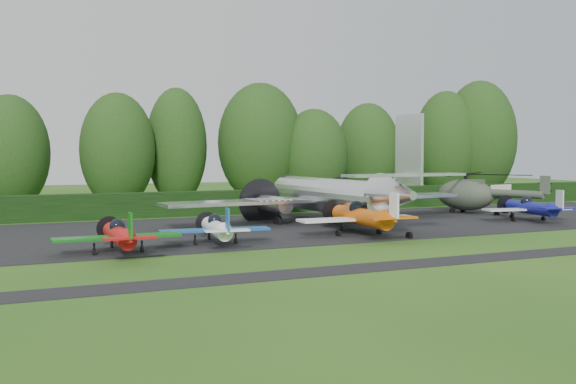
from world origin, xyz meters
name	(u,v)px	position (x,y,z in m)	size (l,w,h in m)	color
ground	(385,245)	(0.00, 0.00, 0.00)	(160.00, 160.00, 0.00)	#235417
apron	(308,226)	(0.00, 10.00, 0.00)	(70.00, 18.00, 0.01)	black
taxiway_verge	(453,261)	(0.00, -6.00, 0.00)	(70.00, 2.00, 0.00)	black
hedgerow	(253,213)	(0.00, 21.00, 0.00)	(90.00, 1.60, 2.00)	black
transport_plane	(331,195)	(1.96, 10.18, 2.16)	(24.13, 18.50, 7.73)	white
light_plane_red	(119,235)	(-14.28, 2.28, 1.02)	(6.41, 6.73, 2.46)	red
light_plane_white	(216,228)	(-8.80, 3.44, 0.99)	(6.20, 6.52, 2.38)	white
light_plane_orange	(361,217)	(0.63, 3.66, 1.24)	(7.75, 8.15, 2.98)	#D3580C
light_plane_blue	(531,208)	(16.46, 5.75, 1.10)	(6.86, 7.21, 2.64)	navy
helicopter	(466,192)	(16.50, 13.17, 1.86)	(10.75, 12.59, 3.46)	#384434
sign_board	(501,191)	(26.38, 19.80, 1.35)	(3.55, 0.13, 2.00)	#3F3326
tree_0	(446,145)	(26.88, 29.46, 6.13)	(7.30, 7.30, 12.29)	black
tree_1	(260,143)	(4.99, 31.85, 6.23)	(8.85, 8.85, 12.48)	black
tree_3	(314,156)	(9.89, 29.15, 4.87)	(7.05, 7.05, 9.76)	black
tree_4	(10,153)	(-18.98, 32.12, 5.20)	(6.84, 6.84, 10.43)	black
tree_5	(479,139)	(30.92, 28.57, 6.77)	(8.50, 8.50, 13.56)	black
tree_6	(118,150)	(-9.64, 31.62, 5.44)	(7.02, 7.02, 10.90)	black
tree_7	(368,151)	(18.34, 32.46, 5.42)	(7.23, 7.23, 10.85)	black
tree_9	(177,146)	(-3.57, 33.14, 5.86)	(6.09, 6.09, 11.76)	black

